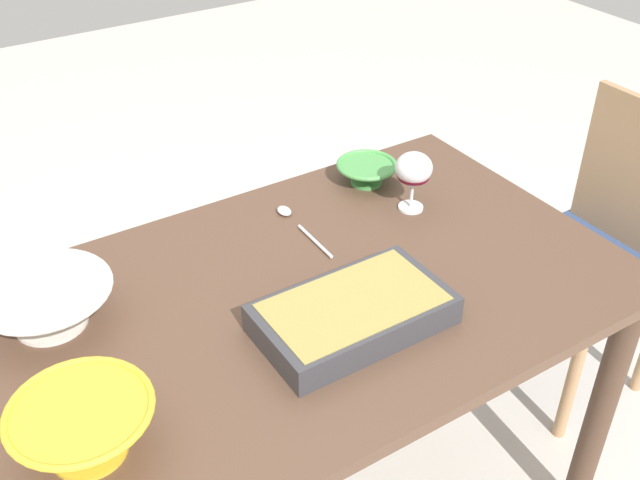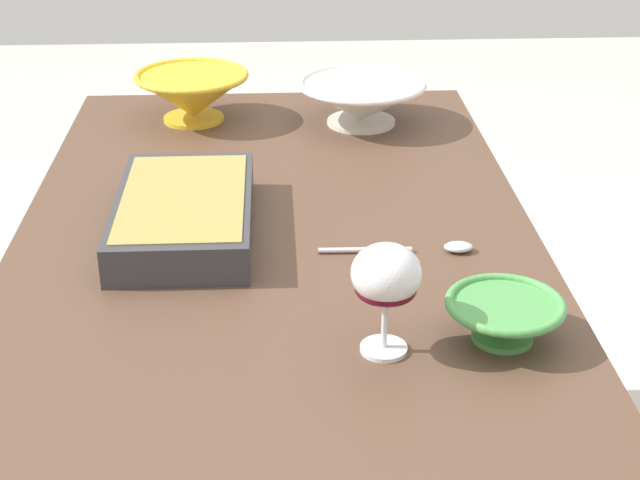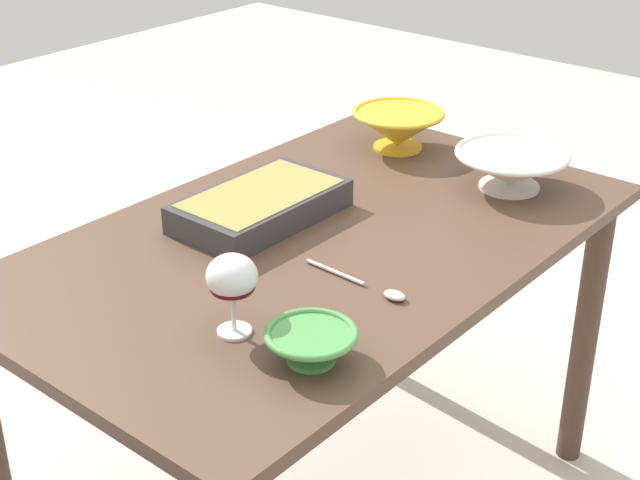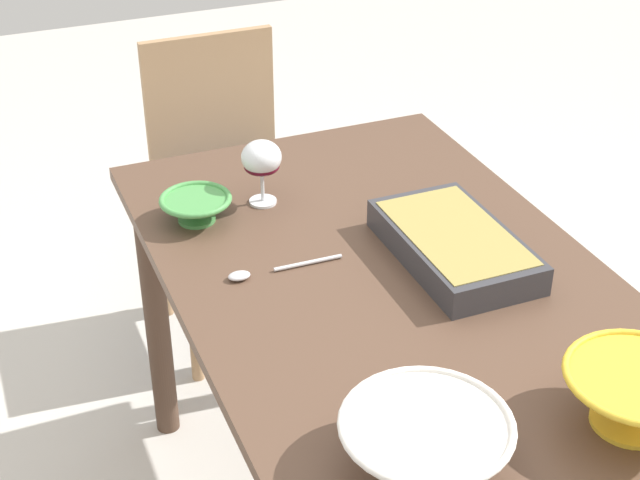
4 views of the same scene
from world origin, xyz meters
TOP-DOWN VIEW (x-y plane):
  - dining_table at (0.00, 0.00)m, footprint 1.35×0.82m
  - wine_glass at (-0.38, -0.13)m, footprint 0.09×0.09m
  - casserole_dish at (-0.02, 0.14)m, footprint 0.37×0.21m
  - mixing_bowl at (0.46, -0.18)m, footprint 0.26×0.26m
  - small_bowl at (-0.36, -0.29)m, footprint 0.15×0.15m
  - serving_bowl at (0.50, 0.16)m, footprint 0.23×0.23m
  - serving_spoon at (-0.11, -0.23)m, footprint 0.03×0.23m

SIDE VIEW (x-z plane):
  - dining_table at x=0.00m, z-range 0.27..1.05m
  - serving_spoon at x=-0.11m, z-range 0.77..0.79m
  - small_bowl at x=-0.36m, z-range 0.78..0.84m
  - casserole_dish at x=-0.02m, z-range 0.78..0.84m
  - mixing_bowl at x=0.46m, z-range 0.78..0.87m
  - serving_bowl at x=0.50m, z-range 0.78..0.88m
  - wine_glass at x=-0.38m, z-range 0.80..0.95m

